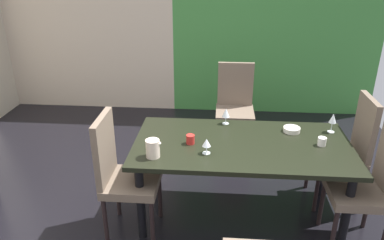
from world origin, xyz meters
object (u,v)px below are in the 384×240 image
object	(u,v)px
chair_left_near	(121,171)
wine_glass_center	(226,113)
chair_head_far	(235,103)
wine_glass_left	(333,119)
chair_right_far	(348,147)
cup_near_shelf	(190,139)
pitcher_front	(153,148)
dining_table	(242,151)
cup_south	(322,141)
serving_bowl_corner	(292,130)
wine_glass_north	(207,143)
chair_right_near	(370,183)

from	to	relation	value
chair_left_near	wine_glass_center	size ratio (longest dim) A/B	6.94
chair_head_far	wine_glass_left	bearing A→B (deg)	128.23
chair_right_far	cup_near_shelf	distance (m)	1.46
pitcher_front	chair_head_far	bearing A→B (deg)	66.88
dining_table	chair_head_far	size ratio (longest dim) A/B	1.76
dining_table	cup_south	size ratio (longest dim) A/B	25.68
wine_glass_center	serving_bowl_corner	size ratio (longest dim) A/B	1.02
chair_left_near	pitcher_front	size ratio (longest dim) A/B	7.15
chair_right_far	wine_glass_left	bearing A→B (deg)	93.31
pitcher_front	chair_left_near	bearing A→B (deg)	179.24
cup_near_shelf	pitcher_front	size ratio (longest dim) A/B	0.53
chair_right_far	wine_glass_center	bearing A→B (deg)	85.16
chair_right_far	wine_glass_left	distance (m)	0.33
chair_left_near	chair_head_far	world-z (taller)	chair_left_near
chair_head_far	wine_glass_north	xyz separation A→B (m)	(-0.27, -1.52, 0.25)
wine_glass_center	pitcher_front	xyz separation A→B (m)	(-0.57, -0.67, -0.03)
wine_glass_center	serving_bowl_corner	distance (m)	0.61
cup_south	cup_near_shelf	size ratio (longest dim) A/B	0.91
chair_head_far	dining_table	bearing A→B (deg)	90.88
chair_right_near	chair_head_far	bearing A→B (deg)	31.92
dining_table	cup_near_shelf	distance (m)	0.45
serving_bowl_corner	cup_south	bearing A→B (deg)	-50.07
chair_head_far	wine_glass_north	world-z (taller)	chair_head_far
wine_glass_left	serving_bowl_corner	world-z (taller)	wine_glass_left
dining_table	wine_glass_north	bearing A→B (deg)	-145.55
chair_right_far	chair_right_near	size ratio (longest dim) A/B	1.02
wine_glass_north	cup_south	xyz separation A→B (m)	(0.95, 0.21, -0.06)
dining_table	wine_glass_center	bearing A→B (deg)	110.00
chair_right_near	wine_glass_center	size ratio (longest dim) A/B	6.79
cup_near_shelf	serving_bowl_corner	bearing A→B (deg)	18.79
chair_head_far	pitcher_front	xyz separation A→B (m)	(-0.69, -1.61, 0.23)
chair_right_near	wine_glass_left	xyz separation A→B (m)	(-0.18, 0.56, 0.28)
serving_bowl_corner	pitcher_front	xyz separation A→B (m)	(-1.16, -0.55, 0.05)
chair_left_near	chair_right_far	world-z (taller)	chair_right_far
dining_table	wine_glass_center	xyz separation A→B (m)	(-0.14, 0.38, 0.19)
wine_glass_north	wine_glass_left	size ratio (longest dim) A/B	0.73
wine_glass_left	serving_bowl_corner	bearing A→B (deg)	-176.67
wine_glass_center	cup_near_shelf	bearing A→B (deg)	-124.72
chair_left_near	cup_south	xyz separation A→B (m)	(1.63, 0.30, 0.18)
chair_left_near	chair_right_far	size ratio (longest dim) A/B	1.00
dining_table	wine_glass_north	world-z (taller)	wine_glass_north
chair_right_near	wine_glass_center	xyz separation A→B (m)	(-1.12, 0.67, 0.26)
chair_left_near	serving_bowl_corner	distance (m)	1.54
wine_glass_left	cup_near_shelf	size ratio (longest dim) A/B	2.23
chair_right_near	pitcher_front	distance (m)	1.70
pitcher_front	chair_right_far	bearing A→B (deg)	18.91
serving_bowl_corner	cup_near_shelf	bearing A→B (deg)	-161.21
chair_right_near	pitcher_front	world-z (taller)	chair_right_near
wine_glass_center	pitcher_front	bearing A→B (deg)	-130.15
chair_head_far	wine_glass_left	size ratio (longest dim) A/B	5.90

